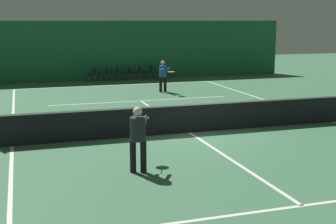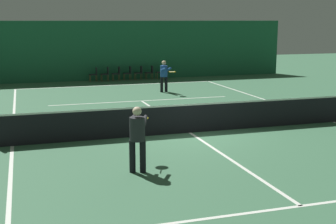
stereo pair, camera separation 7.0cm
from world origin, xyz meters
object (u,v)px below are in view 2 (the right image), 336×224
Objects in this scene: player_near at (138,134)px; courtside_chair_4 at (139,72)px; tennis_net at (190,117)px; player_far at (164,74)px; courtside_chair_3 at (128,72)px; courtside_chair_1 at (106,73)px; courtside_chair_6 at (161,71)px; courtside_chair_5 at (150,71)px; courtside_chair_0 at (94,73)px; courtside_chair_2 at (117,73)px.

player_near is 1.91× the size of courtside_chair_4.
tennis_net is 8.80m from player_far.
player_far is 5.31m from courtside_chair_3.
courtside_chair_1 and courtside_chair_6 have the same top height.
courtside_chair_6 is (0.69, 0.00, 0.00)m from courtside_chair_5.
player_near is 17.30m from courtside_chair_0.
courtside_chair_0 is 1.00× the size of courtside_chair_1.
player_far is 5.31m from courtside_chair_5.
courtside_chair_1 is 1.00× the size of courtside_chair_5.
player_far reaches higher than courtside_chair_5.
courtside_chair_4 is (4.31, 17.23, -0.45)m from player_near.
courtside_chair_2 is (-1.38, 5.25, -0.44)m from player_far.
player_far reaches higher than courtside_chair_3.
player_far is at bearing 21.51° from courtside_chair_1.
courtside_chair_4 is at bearing 90.00° from courtside_chair_3.
player_far reaches higher than courtside_chair_4.
courtside_chair_3 is at bearing 85.61° from tennis_net.
player_far is at bearing 78.49° from tennis_net.
courtside_chair_3 is 1.38m from courtside_chair_5.
tennis_net is 14.29× the size of courtside_chair_1.
tennis_net is 14.29× the size of courtside_chair_2.
player_near reaches higher than courtside_chair_2.
courtside_chair_4 is 1.00× the size of courtside_chair_5.
courtside_chair_3 is (1.06, 13.86, -0.03)m from tennis_net.
courtside_chair_3 is at bearing -90.00° from courtside_chair_5.
courtside_chair_1 is at bearing -90.00° from courtside_chair_5.
player_far reaches higher than courtside_chair_6.
tennis_net is at bearing -4.39° from courtside_chair_3.
courtside_chair_0 is at bearing -90.00° from courtside_chair_1.
courtside_chair_4 is at bearing 90.00° from courtside_chair_1.
courtside_chair_2 is at bearing -90.00° from courtside_chair_3.
courtside_chair_6 is (3.13, 13.86, -0.03)m from tennis_net.
courtside_chair_5 is at bearing 90.00° from courtside_chair_3.
courtside_chair_5 is (2.75, 0.00, 0.00)m from courtside_chair_1.
player_far is 5.44m from courtside_chair_6.
courtside_chair_5 is at bearing 80.02° from tennis_net.
tennis_net reaches higher than courtside_chair_1.
courtside_chair_3 and courtside_chair_4 have the same top height.
tennis_net is 13.90m from courtside_chair_0.
player_near is 1.91× the size of courtside_chair_0.
courtside_chair_1 and courtside_chair_5 have the same top height.
courtside_chair_0 is 1.00× the size of courtside_chair_5.
courtside_chair_5 is at bearing 90.00° from courtside_chair_4.
tennis_net is at bearing -9.98° from courtside_chair_5.
courtside_chair_2 is (2.94, 17.23, -0.45)m from player_near.
player_far is 1.90× the size of courtside_chair_2.
tennis_net is 13.86m from courtside_chair_1.
courtside_chair_3 is at bearing -90.00° from courtside_chair_6.
tennis_net is 13.90m from courtside_chair_3.
player_far is (4.31, 11.98, -0.01)m from player_near.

